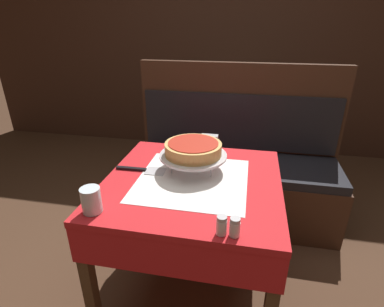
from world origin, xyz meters
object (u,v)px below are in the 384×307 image
Objects in this scene: deep_dish_pizza at (193,148)px; pizza_pan_stand at (193,156)px; water_glass_near at (91,200)px; napkin_holder at (209,142)px; booth_bench at (234,176)px; pepper_shaker at (235,227)px; pizza_server at (142,170)px; dining_table_rear at (236,110)px; salt_shaker at (222,225)px; dining_table_front at (192,199)px; condiment_caddy at (244,95)px.

pizza_pan_stand is at bearing 0.00° from deep_dish_pizza.
napkin_holder is (0.37, 0.71, -0.01)m from water_glass_near.
pepper_shaker is at bearing -87.16° from booth_bench.
pizza_server is at bearing -119.92° from booth_bench.
pepper_shaker reaches higher than dining_table_rear.
booth_bench is 20.43× the size of salt_shaker.
dining_table_front is at bearing -80.99° from deep_dish_pizza.
booth_bench is at bearing 75.31° from deep_dish_pizza.
deep_dish_pizza is at bearing 117.10° from pepper_shaker.
water_glass_near is 0.57m from pepper_shaker.
dining_table_rear is at bearing 85.38° from pizza_pan_stand.
pizza_server is at bearing -166.96° from pizza_pan_stand.
condiment_caddy is (0.15, 1.25, -0.00)m from napkin_holder.
water_glass_near is at bearing -135.62° from dining_table_front.
pizza_server is (-0.25, -0.06, -0.12)m from deep_dish_pizza.
water_glass_near is 1.06× the size of napkin_holder.
pizza_server is 1.65m from condiment_caddy.
pizza_server is at bearing 137.28° from salt_shaker.
dining_table_rear is 1.59m from pizza_pan_stand.
pepper_shaker is 2.01m from condiment_caddy.
pepper_shaker reaches higher than pizza_server.
dining_table_rear is at bearing 77.22° from water_glass_near.
deep_dish_pizza is at bearing -97.26° from condiment_caddy.
deep_dish_pizza is at bearing 112.42° from salt_shaker.
dining_table_front is 0.44m from salt_shaker.
deep_dish_pizza is 1.58× the size of condiment_caddy.
pizza_pan_stand is at bearing 99.01° from dining_table_front.
salt_shaker is (0.45, -0.41, 0.03)m from pizza_server.
pizza_server is at bearing -103.15° from dining_table_rear.
dining_table_rear is 1.60m from deep_dish_pizza.
pizza_pan_stand is 3.41× the size of napkin_holder.
napkin_holder reaches higher than pizza_pan_stand.
water_glass_near is at bearing -117.48° from napkin_holder.
pizza_pan_stand is at bearing 13.04° from pizza_server.
deep_dish_pizza is at bearing -94.62° from dining_table_rear.
deep_dish_pizza is 0.28m from pizza_server.
salt_shaker is 0.77m from napkin_holder.
pepper_shaker is at bearing -62.90° from deep_dish_pizza.
napkin_holder reaches higher than pepper_shaker.
booth_bench is at bearing 65.76° from water_glass_near.
water_glass_near is (-0.07, -0.38, 0.05)m from pizza_server.
booth_bench reaches higher than napkin_holder.
pizza_server is 3.51× the size of pepper_shaker.
booth_bench is 0.94m from condiment_caddy.
booth_bench is at bearing 90.56° from salt_shaker.
pizza_pan_stand is at bearing 53.02° from water_glass_near.
salt_shaker and pepper_shaker have the same top height.
dining_table_rear is 9.83× the size of pepper_shaker.
pepper_shaker reaches higher than dining_table_front.
pizza_pan_stand is at bearing -97.26° from condiment_caddy.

